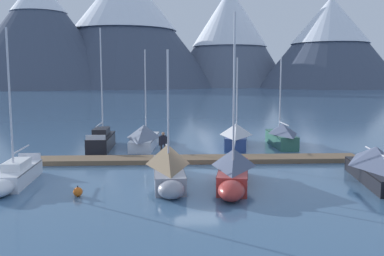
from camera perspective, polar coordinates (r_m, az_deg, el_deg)
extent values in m
plane|color=#426689|center=(24.02, 0.60, -6.51)|extent=(700.00, 700.00, 0.00)
cone|color=#424C60|center=(208.28, -19.99, 12.06)|extent=(74.09, 74.09, 50.55)
cone|color=#424C60|center=(222.29, -9.07, 13.36)|extent=(94.41, 94.41, 60.71)
cone|color=slate|center=(232.71, 5.10, 12.14)|extent=(64.46, 64.46, 52.65)
cone|color=white|center=(233.90, 5.13, 14.75)|extent=(40.36, 40.36, 31.40)
cone|color=#424C60|center=(215.52, 18.22, 10.94)|extent=(68.45, 68.45, 43.02)
cone|color=white|center=(216.55, 18.33, 13.72)|extent=(36.89, 36.89, 22.08)
cube|color=brown|center=(27.89, 0.17, -4.28)|extent=(22.24, 2.09, 0.30)
cylinder|color=#38383D|center=(27.07, 0.26, -4.69)|extent=(21.34, 0.35, 0.24)
cylinder|color=#38383D|center=(28.73, 0.09, -4.01)|extent=(21.34, 0.35, 0.24)
cube|color=black|center=(29.49, -21.83, -4.17)|extent=(0.17, 2.05, 0.27)
cube|color=black|center=(30.49, 21.41, -3.80)|extent=(0.17, 2.05, 0.27)
cube|color=white|center=(24.28, -22.60, -5.92)|extent=(1.63, 4.67, 0.82)
ellipsoid|color=white|center=(21.86, -24.63, -7.43)|extent=(1.28, 1.90, 0.78)
cube|color=slate|center=(24.20, -22.64, -5.07)|extent=(1.67, 4.58, 0.06)
cylinder|color=silver|center=(23.15, -23.52, 3.50)|extent=(0.10, 0.10, 7.23)
cylinder|color=silver|center=(24.77, -22.20, -2.71)|extent=(0.23, 2.80, 0.08)
cube|color=white|center=(24.05, -22.75, -4.57)|extent=(1.08, 2.12, 0.40)
cube|color=silver|center=(26.25, -21.23, -3.60)|extent=(1.26, 0.17, 0.36)
cube|color=black|center=(33.27, -12.24, -1.90)|extent=(1.63, 5.09, 1.09)
ellipsoid|color=black|center=(36.09, -11.54, -1.19)|extent=(1.35, 2.05, 1.04)
cube|color=black|center=(33.20, -12.26, -1.04)|extent=(1.67, 4.99, 0.06)
cylinder|color=silver|center=(33.81, -12.20, 6.20)|extent=(0.10, 0.10, 8.25)
cylinder|color=silver|center=(32.46, -12.48, 0.49)|extent=(0.13, 3.15, 0.08)
cube|color=black|center=(33.28, -12.24, -0.48)|extent=(1.12, 2.30, 0.54)
cube|color=silver|center=(30.77, -12.97, -1.27)|extent=(1.39, 0.12, 0.36)
cube|color=silver|center=(33.77, -6.42, -1.87)|extent=(2.10, 6.23, 0.83)
ellipsoid|color=silver|center=(37.11, -5.69, -1.06)|extent=(1.56, 2.04, 0.79)
cube|color=slate|center=(33.72, -6.42, -1.24)|extent=(2.13, 6.11, 0.06)
cylinder|color=silver|center=(34.09, -6.34, 4.76)|extent=(0.10, 0.10, 6.91)
cylinder|color=silver|center=(32.65, -6.68, 0.02)|extent=(0.31, 3.35, 0.08)
pyramid|color=slate|center=(33.19, -6.55, -0.42)|extent=(2.27, 5.03, 1.01)
cube|color=#93939E|center=(22.64, -3.26, -6.21)|extent=(1.82, 6.04, 0.89)
ellipsoid|color=#93939E|center=(19.53, -2.84, -8.36)|extent=(1.32, 1.39, 0.85)
cube|color=#424247|center=(22.55, -3.27, -5.20)|extent=(1.85, 5.92, 0.06)
cylinder|color=silver|center=(21.63, -3.27, 2.54)|extent=(0.10, 0.10, 6.09)
cylinder|color=silver|center=(23.38, -3.39, -2.83)|extent=(0.25, 2.93, 0.08)
pyramid|color=#7A664C|center=(22.87, -3.33, -3.56)|extent=(1.99, 4.86, 1.07)
cube|color=#B2332D|center=(22.13, 5.65, -6.46)|extent=(2.29, 5.28, 0.95)
ellipsoid|color=#B2332D|center=(19.33, 5.37, -8.46)|extent=(1.54, 2.14, 0.90)
cube|color=#501614|center=(22.04, 5.66, -5.37)|extent=(2.31, 5.19, 0.06)
cylinder|color=silver|center=(20.77, 5.73, 4.80)|extent=(0.10, 0.10, 7.76)
cylinder|color=silver|center=(22.59, 5.76, -2.42)|extent=(0.60, 3.03, 0.08)
pyramid|color=#4C5670|center=(22.31, 5.71, -3.94)|extent=(2.36, 4.32, 0.89)
cube|color=navy|center=(33.99, 6.03, -1.65)|extent=(2.57, 5.98, 1.02)
ellipsoid|color=navy|center=(37.08, 6.14, -0.93)|extent=(1.57, 1.51, 0.96)
cube|color=#121D39|center=(33.92, 6.04, -0.87)|extent=(2.59, 5.87, 0.06)
cylinder|color=silver|center=(34.40, 6.13, 4.42)|extent=(0.10, 0.10, 6.11)
cylinder|color=silver|center=(32.92, 6.02, 0.61)|extent=(0.64, 3.26, 0.08)
pyramid|color=silver|center=(33.43, 6.03, -0.15)|extent=(2.62, 4.88, 0.89)
cube|color=#336B56|center=(34.75, 12.02, -1.54)|extent=(1.45, 5.33, 1.07)
ellipsoid|color=#336B56|center=(37.59, 10.88, -0.86)|extent=(1.21, 1.74, 1.01)
cube|color=#163027|center=(34.68, 12.04, -0.73)|extent=(1.49, 5.22, 0.06)
cylinder|color=silver|center=(35.01, 11.91, 4.38)|extent=(0.10, 0.10, 6.04)
cylinder|color=silver|center=(33.86, 12.40, 0.57)|extent=(0.10, 2.73, 0.08)
pyramid|color=#4C5670|center=(34.24, 12.23, -0.10)|extent=(1.69, 4.26, 0.79)
cube|color=black|center=(24.51, 23.93, -5.88)|extent=(2.61, 6.39, 0.81)
cube|color=black|center=(24.43, 23.97, -5.04)|extent=(2.63, 6.27, 0.06)
cylinder|color=silver|center=(24.90, 23.59, -2.93)|extent=(0.49, 3.05, 0.08)
pyramid|color=#4C5670|center=(24.76, 23.70, -3.52)|extent=(2.69, 5.19, 1.07)
cylinder|color=#232328|center=(27.78, -3.65, -3.12)|extent=(0.14, 0.14, 0.86)
cylinder|color=#232328|center=(27.80, -4.19, -3.12)|extent=(0.14, 0.14, 0.86)
cube|color=black|center=(27.67, -3.93, -1.63)|extent=(0.39, 0.23, 0.60)
sphere|color=#A37556|center=(27.61, -3.94, -0.77)|extent=(0.22, 0.22, 0.22)
cylinder|color=black|center=(27.67, -3.42, -1.78)|extent=(0.09, 0.09, 0.62)
cylinder|color=black|center=(27.70, -4.45, -1.78)|extent=(0.09, 0.09, 0.62)
sphere|color=orange|center=(20.68, -15.26, -8.37)|extent=(0.44, 0.44, 0.44)
cylinder|color=#262628|center=(20.62, -15.28, -7.67)|extent=(0.06, 0.06, 0.08)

